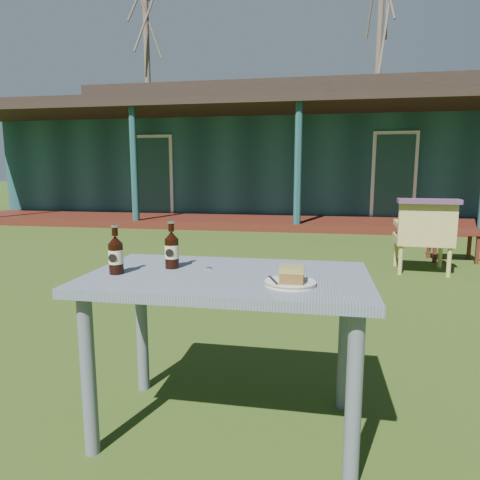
% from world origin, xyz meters
% --- Properties ---
extents(ground, '(80.00, 80.00, 0.00)m').
position_xyz_m(ground, '(0.00, 0.00, 0.00)').
color(ground, '#334916').
extents(pavilion, '(15.80, 8.30, 3.45)m').
position_xyz_m(pavilion, '(-0.00, 9.39, 1.61)').
color(pavilion, '#1A4345').
rests_on(pavilion, ground).
extents(tree_left, '(0.28, 0.28, 10.50)m').
position_xyz_m(tree_left, '(-8.00, 17.50, 5.25)').
color(tree_left, brown).
rests_on(tree_left, ground).
extents(tree_mid, '(0.28, 0.28, 9.50)m').
position_xyz_m(tree_mid, '(3.00, 18.50, 4.75)').
color(tree_mid, brown).
rests_on(tree_mid, ground).
extents(cafe_table, '(1.20, 0.70, 0.72)m').
position_xyz_m(cafe_table, '(0.00, -1.60, 0.62)').
color(cafe_table, slate).
rests_on(cafe_table, ground).
extents(plate, '(0.20, 0.20, 0.01)m').
position_xyz_m(plate, '(0.28, -1.73, 0.73)').
color(plate, silver).
rests_on(plate, cafe_table).
extents(cake_slice, '(0.09, 0.09, 0.06)m').
position_xyz_m(cake_slice, '(0.28, -1.74, 0.77)').
color(cake_slice, brown).
rests_on(cake_slice, plate).
extents(fork, '(0.06, 0.14, 0.00)m').
position_xyz_m(fork, '(0.21, -1.74, 0.74)').
color(fork, silver).
rests_on(fork, plate).
extents(cola_bottle_near, '(0.06, 0.07, 0.22)m').
position_xyz_m(cola_bottle_near, '(-0.27, -1.53, 0.81)').
color(cola_bottle_near, black).
rests_on(cola_bottle_near, cafe_table).
extents(cola_bottle_far, '(0.06, 0.06, 0.21)m').
position_xyz_m(cola_bottle_far, '(-0.47, -1.68, 0.80)').
color(cola_bottle_far, black).
rests_on(cola_bottle_far, cafe_table).
extents(bottle_cap, '(0.03, 0.03, 0.01)m').
position_xyz_m(bottle_cap, '(-0.10, -1.53, 0.72)').
color(bottle_cap, silver).
rests_on(bottle_cap, cafe_table).
extents(armchair_left, '(0.63, 0.60, 0.81)m').
position_xyz_m(armchair_left, '(1.57, 1.74, 0.45)').
color(armchair_left, tan).
rests_on(armchair_left, ground).
extents(floral_throw, '(0.65, 0.24, 0.05)m').
position_xyz_m(floral_throw, '(1.56, 1.58, 0.83)').
color(floral_throw, '#543253').
rests_on(floral_throw, armchair_left).
extents(side_table, '(0.60, 0.40, 0.40)m').
position_xyz_m(side_table, '(2.11, 2.50, 0.34)').
color(side_table, '#471A11').
rests_on(side_table, ground).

